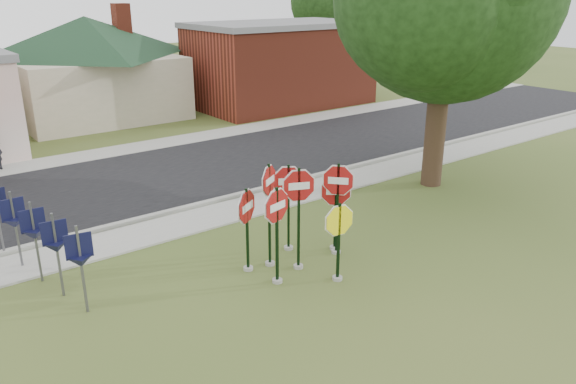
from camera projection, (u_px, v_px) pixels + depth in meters
ground at (340, 287)px, 12.98m from camera, size 120.00×120.00×0.00m
sidewalk_near at (218, 215)px, 17.09m from camera, size 60.00×1.60×0.06m
road at (155, 178)px, 20.46m from camera, size 60.00×7.00×0.04m
sidewalk_far at (112, 152)px, 23.68m from camera, size 60.00×1.60×0.06m
curb at (202, 204)px, 17.82m from camera, size 60.00×0.20×0.14m
stop_sign_center at (299, 204)px, 13.32m from camera, size 1.02×0.46×2.71m
stop_sign_yellow at (339, 233)px, 12.92m from camera, size 1.04×0.24×2.05m
stop_sign_left at (277, 222)px, 12.69m from camera, size 1.09×0.29×2.49m
stop_sign_right at (338, 196)px, 14.14m from camera, size 0.75×0.83×2.56m
stop_sign_back_right at (288, 195)px, 14.38m from camera, size 0.95×0.62×2.46m
stop_sign_back_left at (269, 201)px, 13.47m from camera, size 0.89×0.55×2.75m
stop_sign_far_right at (336, 203)px, 14.45m from camera, size 0.89×0.67×2.19m
stop_sign_far_left at (247, 219)px, 13.33m from camera, size 1.00×0.60×2.24m
route_sign_row at (34, 234)px, 12.86m from camera, size 1.43×4.63×2.00m
building_house at (87, 47)px, 29.35m from camera, size 11.60×11.60×6.20m
building_brick at (280, 63)px, 32.84m from camera, size 10.20×6.20×4.75m
bg_tree_right at (327, 2)px, 43.06m from camera, size 5.60×5.60×8.40m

